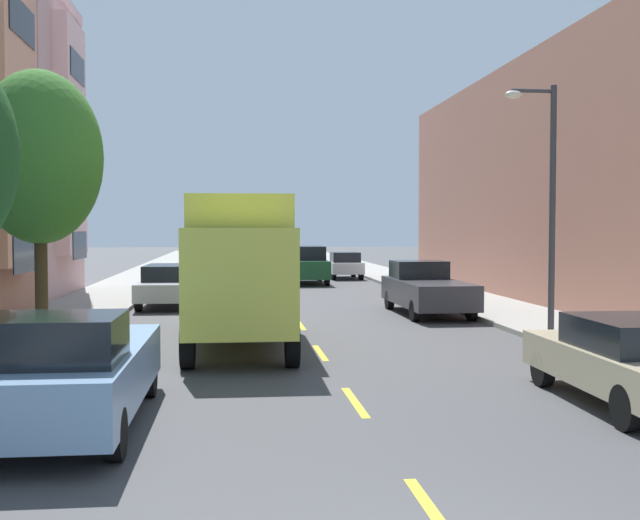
{
  "coord_description": "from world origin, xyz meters",
  "views": [
    {
      "loc": [
        -1.99,
        -5.35,
        2.86
      ],
      "look_at": [
        1.82,
        27.87,
        1.46
      ],
      "focal_mm": 43.14,
      "sensor_mm": 36.0,
      "label": 1
    }
  ],
  "objects_px": {
    "parked_pickup_charcoal": "(426,289)",
    "parked_sedan_champagne": "(629,359)",
    "parked_pickup_sky": "(69,371)",
    "parked_wagon_silver": "(168,284)",
    "street_tree_second": "(39,158)",
    "parked_hatchback_white": "(344,265)",
    "delivery_box_truck": "(240,262)",
    "street_lamp": "(546,190)",
    "moving_forest_sedan": "(306,264)"
  },
  "relations": [
    {
      "from": "parked_pickup_sky",
      "to": "parked_wagon_silver",
      "type": "relative_size",
      "value": 1.12
    },
    {
      "from": "delivery_box_truck",
      "to": "moving_forest_sedan",
      "type": "height_order",
      "value": "delivery_box_truck"
    },
    {
      "from": "parked_wagon_silver",
      "to": "moving_forest_sedan",
      "type": "bearing_deg",
      "value": 60.36
    },
    {
      "from": "parked_wagon_silver",
      "to": "street_tree_second",
      "type": "bearing_deg",
      "value": -101.63
    },
    {
      "from": "parked_wagon_silver",
      "to": "parked_hatchback_white",
      "type": "bearing_deg",
      "value": 59.17
    },
    {
      "from": "street_tree_second",
      "to": "parked_pickup_charcoal",
      "type": "bearing_deg",
      "value": 30.87
    },
    {
      "from": "parked_hatchback_white",
      "to": "parked_pickup_charcoal",
      "type": "bearing_deg",
      "value": -89.62
    },
    {
      "from": "street_tree_second",
      "to": "street_lamp",
      "type": "xyz_separation_m",
      "value": [
        12.34,
        0.33,
        -0.64
      ]
    },
    {
      "from": "parked_wagon_silver",
      "to": "parked_sedan_champagne",
      "type": "height_order",
      "value": "parked_wagon_silver"
    },
    {
      "from": "delivery_box_truck",
      "to": "parked_wagon_silver",
      "type": "bearing_deg",
      "value": 104.98
    },
    {
      "from": "parked_pickup_charcoal",
      "to": "parked_wagon_silver",
      "type": "xyz_separation_m",
      "value": [
        -8.75,
        3.54,
        -0.02
      ]
    },
    {
      "from": "delivery_box_truck",
      "to": "parked_sedan_champagne",
      "type": "distance_m",
      "value": 9.62
    },
    {
      "from": "street_tree_second",
      "to": "parked_pickup_charcoal",
      "type": "xyz_separation_m",
      "value": [
        10.81,
        6.46,
        -3.64
      ]
    },
    {
      "from": "delivery_box_truck",
      "to": "parked_hatchback_white",
      "type": "xyz_separation_m",
      "value": [
        6.09,
        23.97,
        -1.26
      ]
    },
    {
      "from": "parked_pickup_sky",
      "to": "parked_hatchback_white",
      "type": "xyz_separation_m",
      "value": [
        8.6,
        31.72,
        -0.07
      ]
    },
    {
      "from": "parked_pickup_sky",
      "to": "street_tree_second",
      "type": "bearing_deg",
      "value": 106.11
    },
    {
      "from": "parked_wagon_silver",
      "to": "parked_sedan_champagne",
      "type": "xyz_separation_m",
      "value": [
        8.67,
        -16.82,
        -0.05
      ]
    },
    {
      "from": "delivery_box_truck",
      "to": "parked_hatchback_white",
      "type": "relative_size",
      "value": 1.95
    },
    {
      "from": "street_lamp",
      "to": "parked_sedan_champagne",
      "type": "xyz_separation_m",
      "value": [
        -1.61,
        -7.14,
        -3.08
      ]
    },
    {
      "from": "street_lamp",
      "to": "parked_wagon_silver",
      "type": "distance_m",
      "value": 14.44
    },
    {
      "from": "delivery_box_truck",
      "to": "moving_forest_sedan",
      "type": "relative_size",
      "value": 1.63
    },
    {
      "from": "parked_hatchback_white",
      "to": "street_tree_second",
      "type": "bearing_deg",
      "value": -113.61
    },
    {
      "from": "street_lamp",
      "to": "parked_wagon_silver",
      "type": "relative_size",
      "value": 1.33
    },
    {
      "from": "street_tree_second",
      "to": "parked_hatchback_white",
      "type": "relative_size",
      "value": 1.59
    },
    {
      "from": "delivery_box_truck",
      "to": "moving_forest_sedan",
      "type": "distance_m",
      "value": 20.64
    },
    {
      "from": "street_tree_second",
      "to": "street_lamp",
      "type": "bearing_deg",
      "value": 1.52
    },
    {
      "from": "street_tree_second",
      "to": "parked_wagon_silver",
      "type": "height_order",
      "value": "street_tree_second"
    },
    {
      "from": "parked_pickup_sky",
      "to": "street_lamp",
      "type": "bearing_deg",
      "value": 36.49
    },
    {
      "from": "parked_pickup_charcoal",
      "to": "street_tree_second",
      "type": "bearing_deg",
      "value": -149.13
    },
    {
      "from": "parked_pickup_sky",
      "to": "parked_wagon_silver",
      "type": "xyz_separation_m",
      "value": [
        -0.03,
        17.25,
        -0.02
      ]
    },
    {
      "from": "street_lamp",
      "to": "moving_forest_sedan",
      "type": "xyz_separation_m",
      "value": [
        -4.14,
        20.47,
        -2.84
      ]
    },
    {
      "from": "parked_pickup_sky",
      "to": "parked_hatchback_white",
      "type": "relative_size",
      "value": 1.33
    },
    {
      "from": "street_tree_second",
      "to": "parked_sedan_champagne",
      "type": "relative_size",
      "value": 1.4
    },
    {
      "from": "parked_sedan_champagne",
      "to": "parked_pickup_sky",
      "type": "bearing_deg",
      "value": -177.09
    },
    {
      "from": "parked_pickup_charcoal",
      "to": "parked_sedan_champagne",
      "type": "relative_size",
      "value": 1.18
    },
    {
      "from": "delivery_box_truck",
      "to": "moving_forest_sedan",
      "type": "bearing_deg",
      "value": 79.95
    },
    {
      "from": "street_lamp",
      "to": "parked_hatchback_white",
      "type": "distance_m",
      "value": 24.39
    },
    {
      "from": "delivery_box_truck",
      "to": "parked_pickup_sky",
      "type": "xyz_separation_m",
      "value": [
        -2.51,
        -7.75,
        -1.19
      ]
    },
    {
      "from": "parked_pickup_sky",
      "to": "parked_wagon_silver",
      "type": "distance_m",
      "value": 17.25
    },
    {
      "from": "street_lamp",
      "to": "parked_sedan_champagne",
      "type": "bearing_deg",
      "value": -102.71
    },
    {
      "from": "moving_forest_sedan",
      "to": "street_tree_second",
      "type": "bearing_deg",
      "value": -111.52
    },
    {
      "from": "delivery_box_truck",
      "to": "parked_pickup_charcoal",
      "type": "height_order",
      "value": "delivery_box_truck"
    },
    {
      "from": "street_tree_second",
      "to": "moving_forest_sedan",
      "type": "xyz_separation_m",
      "value": [
        8.2,
        20.8,
        -3.49
      ]
    },
    {
      "from": "delivery_box_truck",
      "to": "parked_wagon_silver",
      "type": "relative_size",
      "value": 1.64
    },
    {
      "from": "street_tree_second",
      "to": "delivery_box_truck",
      "type": "bearing_deg",
      "value": 6.16
    },
    {
      "from": "street_tree_second",
      "to": "parked_sedan_champagne",
      "type": "distance_m",
      "value": 13.24
    },
    {
      "from": "delivery_box_truck",
      "to": "street_tree_second",
      "type": "bearing_deg",
      "value": -173.84
    },
    {
      "from": "parked_pickup_charcoal",
      "to": "parked_wagon_silver",
      "type": "bearing_deg",
      "value": 158.0
    },
    {
      "from": "parked_pickup_sky",
      "to": "delivery_box_truck",
      "type": "bearing_deg",
      "value": 72.05
    },
    {
      "from": "parked_pickup_sky",
      "to": "parked_wagon_silver",
      "type": "height_order",
      "value": "parked_pickup_sky"
    }
  ]
}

